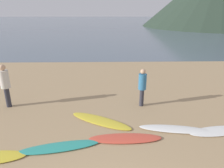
% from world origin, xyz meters
% --- Properties ---
extents(ground_plane, '(120.00, 120.00, 0.20)m').
position_xyz_m(ground_plane, '(0.00, 10.00, -0.10)').
color(ground_plane, tan).
rests_on(ground_plane, ground).
extents(ocean_water, '(140.00, 100.00, 0.01)m').
position_xyz_m(ocean_water, '(0.00, 63.45, 0.00)').
color(ocean_water, slate).
rests_on(ocean_water, ground).
extents(surfboard_1, '(2.35, 0.93, 0.07)m').
position_xyz_m(surfboard_1, '(-1.23, 3.23, 0.03)').
color(surfboard_1, teal).
rests_on(surfboard_1, ground).
extents(surfboard_2, '(2.35, 1.69, 0.06)m').
position_xyz_m(surfboard_2, '(-0.10, 4.68, 0.03)').
color(surfboard_2, yellow).
rests_on(surfboard_2, ground).
extents(surfboard_3, '(2.23, 0.57, 0.07)m').
position_xyz_m(surfboard_3, '(0.68, 3.60, 0.04)').
color(surfboard_3, '#D84C38').
rests_on(surfboard_3, ground).
extents(surfboard_4, '(2.36, 0.82, 0.08)m').
position_xyz_m(surfboard_4, '(2.35, 4.07, 0.04)').
color(surfboard_4, white).
rests_on(surfboard_4, ground).
extents(surfboard_5, '(2.06, 0.86, 0.06)m').
position_xyz_m(surfboard_5, '(3.71, 3.94, 0.03)').
color(surfboard_5, white).
rests_on(surfboard_5, ground).
extents(person_0, '(0.31, 0.31, 1.56)m').
position_xyz_m(person_0, '(1.54, 5.93, 0.92)').
color(person_0, '#2D2D38').
rests_on(person_0, ground).
extents(person_2, '(0.35, 0.35, 1.76)m').
position_xyz_m(person_2, '(-3.85, 5.98, 1.04)').
color(person_2, '#2D2D38').
rests_on(person_2, ground).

